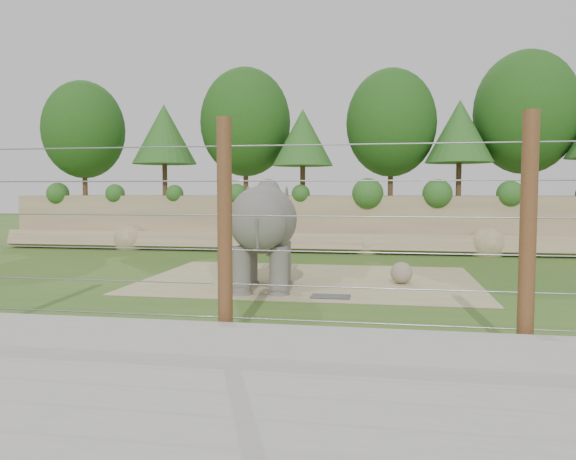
# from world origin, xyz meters

# --- Properties ---
(ground) EXTENTS (90.00, 90.00, 0.00)m
(ground) POSITION_xyz_m (0.00, 0.00, 0.00)
(ground) COLOR #336020
(ground) RESTS_ON ground
(back_embankment) EXTENTS (30.00, 5.52, 8.77)m
(back_embankment) POSITION_xyz_m (0.59, 12.68, 3.97)
(back_embankment) COLOR #8F765A
(back_embankment) RESTS_ON ground
(dirt_patch) EXTENTS (10.00, 7.00, 0.02)m
(dirt_patch) POSITION_xyz_m (0.50, 3.00, 0.01)
(dirt_patch) COLOR tan
(dirt_patch) RESTS_ON ground
(drain_grate) EXTENTS (1.00, 0.60, 0.03)m
(drain_grate) POSITION_xyz_m (1.41, 0.22, 0.04)
(drain_grate) COLOR #262628
(drain_grate) RESTS_ON dirt_patch
(elephant) EXTENTS (2.04, 3.89, 3.01)m
(elephant) POSITION_xyz_m (-0.54, 1.08, 1.51)
(elephant) COLOR #605D57
(elephant) RESTS_ON ground
(stone_ball) EXTENTS (0.64, 0.64, 0.64)m
(stone_ball) POSITION_xyz_m (3.25, 2.66, 0.34)
(stone_ball) COLOR gray
(stone_ball) RESTS_ON dirt_patch
(retaining_wall) EXTENTS (26.00, 0.35, 0.50)m
(retaining_wall) POSITION_xyz_m (0.00, -5.00, 0.25)
(retaining_wall) COLOR #A2A197
(retaining_wall) RESTS_ON ground
(walkway) EXTENTS (26.00, 4.00, 0.01)m
(walkway) POSITION_xyz_m (0.00, -7.00, 0.01)
(walkway) COLOR #A2A197
(walkway) RESTS_ON ground
(barrier_fence) EXTENTS (20.26, 0.26, 4.00)m
(barrier_fence) POSITION_xyz_m (0.00, -4.50, 2.00)
(barrier_fence) COLOR #562F18
(barrier_fence) RESTS_ON ground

